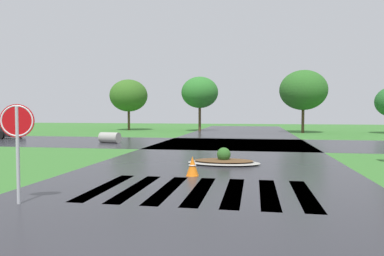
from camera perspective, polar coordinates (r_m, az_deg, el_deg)
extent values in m
cube|color=#2B2B30|center=(14.04, 4.12, -6.06)|extent=(9.99, 80.00, 0.01)
cube|color=#2B2B30|center=(23.78, 6.58, -2.52)|extent=(90.00, 8.99, 0.01)
cube|color=white|center=(10.41, -13.73, -9.18)|extent=(0.45, 3.58, 0.01)
cube|color=white|center=(10.08, -8.98, -9.52)|extent=(0.45, 3.58, 0.01)
cube|color=white|center=(9.83, -3.94, -9.80)|extent=(0.45, 3.58, 0.01)
cube|color=white|center=(9.66, 1.32, -10.02)|extent=(0.45, 3.58, 0.01)
cube|color=white|center=(9.57, 6.74, -10.16)|extent=(0.45, 3.58, 0.01)
cube|color=white|center=(9.56, 12.22, -10.22)|extent=(0.45, 3.58, 0.01)
cube|color=white|center=(9.64, 17.66, -10.18)|extent=(0.45, 3.58, 0.01)
cylinder|color=#B2B5BA|center=(9.02, -26.27, -4.01)|extent=(0.08, 0.08, 2.24)
cylinder|color=red|center=(8.97, -26.37, 1.05)|extent=(0.74, 0.24, 0.76)
torus|color=white|center=(8.97, -26.37, 1.05)|extent=(0.71, 0.25, 0.73)
ellipsoid|color=#9E9B93|center=(14.45, 5.14, -5.59)|extent=(2.93, 1.62, 0.12)
ellipsoid|color=brown|center=(14.44, 5.14, -5.24)|extent=(2.41, 1.33, 0.10)
sphere|color=#2D6023|center=(14.40, 5.14, -4.26)|extent=(0.56, 0.56, 0.56)
cylinder|color=black|center=(31.32, -28.46, -1.01)|extent=(0.66, 0.28, 0.64)
cylinder|color=black|center=(32.73, -26.12, -0.82)|extent=(0.66, 0.28, 0.64)
cylinder|color=#9E9B93|center=(24.86, -13.11, -1.52)|extent=(1.51, 0.99, 0.73)
cone|color=orange|center=(11.75, 0.07, -6.17)|extent=(0.42, 0.42, 0.65)
torus|color=white|center=(11.75, 0.07, -6.01)|extent=(0.26, 0.26, 0.04)
cube|color=orange|center=(11.80, 0.07, -7.65)|extent=(0.36, 0.36, 0.03)
cylinder|color=#4C3823|center=(41.83, -10.15, 1.36)|extent=(0.28, 0.28, 2.50)
ellipsoid|color=#356520|center=(41.86, -10.18, 5.17)|extent=(4.37, 4.37, 3.72)
cylinder|color=#4C3823|center=(38.89, 1.25, 1.58)|extent=(0.28, 0.28, 2.86)
ellipsoid|color=#2D732A|center=(38.95, 1.26, 5.76)|extent=(4.04, 4.04, 3.43)
cylinder|color=#4C3823|center=(37.51, 17.44, 1.28)|extent=(0.28, 0.28, 2.67)
ellipsoid|color=#2C6524|center=(37.57, 17.51, 5.85)|extent=(4.74, 4.74, 4.03)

